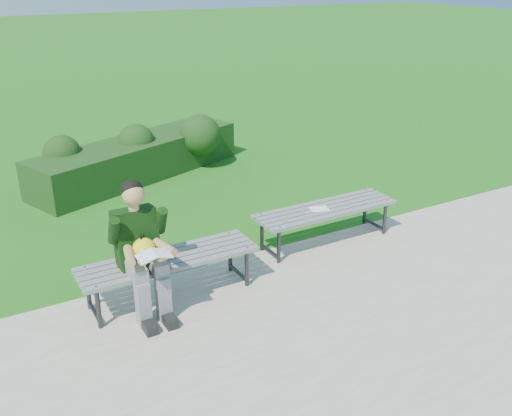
{
  "coord_description": "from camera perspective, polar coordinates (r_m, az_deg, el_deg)",
  "views": [
    {
      "loc": [
        -2.75,
        -5.23,
        3.13
      ],
      "look_at": [
        0.08,
        -0.24,
        0.7
      ],
      "focal_mm": 40.0,
      "sensor_mm": 36.0,
      "label": 1
    }
  ],
  "objects": [
    {
      "name": "bench_left",
      "position": [
        5.78,
        -8.7,
        -5.38
      ],
      "size": [
        1.8,
        0.5,
        0.46
      ],
      "color": "gray",
      "rests_on": "walkway"
    },
    {
      "name": "paper_sheet",
      "position": [
        6.84,
        6.34,
        -0.08
      ],
      "size": [
        0.26,
        0.21,
        0.01
      ],
      "color": "white",
      "rests_on": "bench_right"
    },
    {
      "name": "ground",
      "position": [
        6.68,
        -1.61,
        -5.01
      ],
      "size": [
        80.0,
        80.0,
        0.0
      ],
      "color": "#34671C",
      "rests_on": "ground"
    },
    {
      "name": "walkway",
      "position": [
        5.42,
        7.34,
        -12.44
      ],
      "size": [
        30.0,
        3.5,
        0.02
      ],
      "color": "#B8AC99",
      "rests_on": "ground"
    },
    {
      "name": "seated_boy",
      "position": [
        5.48,
        -11.45,
        -3.71
      ],
      "size": [
        0.56,
        0.76,
        1.31
      ],
      "color": "slate",
      "rests_on": "walkway"
    },
    {
      "name": "bench_right",
      "position": [
        6.91,
        6.99,
        -0.36
      ],
      "size": [
        1.8,
        0.5,
        0.46
      ],
      "color": "gray",
      "rests_on": "walkway"
    },
    {
      "name": "hedge",
      "position": [
        9.36,
        -11.43,
        5.31
      ],
      "size": [
        3.7,
        2.11,
        0.91
      ],
      "color": "#123D15",
      "rests_on": "ground"
    }
  ]
}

